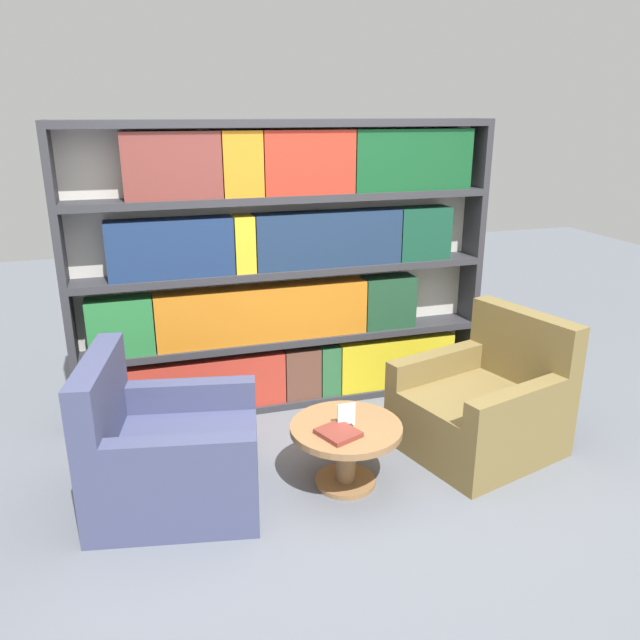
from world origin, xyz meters
The scene contains 7 objects.
ground_plane centered at (0.00, 0.00, 0.00)m, with size 14.00×14.00×0.00m, color slate.
bookshelf centered at (0.00, 1.30, 1.01)m, with size 3.01×0.30×2.06m.
armchair_left centered at (-0.96, 0.26, 0.29)m, with size 1.04×0.97×0.88m.
armchair_right centered at (1.05, 0.26, 0.29)m, with size 1.09×1.03×0.88m.
coffee_table centered at (0.04, 0.11, 0.28)m, with size 0.65×0.65×0.39m.
table_sign centered at (0.04, 0.11, 0.44)m, with size 0.11×0.06×0.14m.
stray_book centered at (-0.04, 0.02, 0.40)m, with size 0.26×0.27×0.03m.
Camera 1 is at (-1.05, -2.92, 2.11)m, focal length 35.00 mm.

